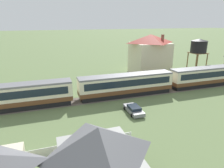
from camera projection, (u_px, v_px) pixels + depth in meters
ground_plane at (210, 85)px, 45.47m from camera, size 600.00×600.00×0.00m
passenger_train at (128, 84)px, 38.64m from camera, size 98.42×3.11×4.27m
railway_track at (137, 94)px, 39.96m from camera, size 163.72×3.60×0.04m
station_house_red_roof at (150, 54)px, 54.05m from camera, size 10.06×8.87×10.62m
water_tower at (199, 47)px, 51.78m from camera, size 4.24×4.24×9.59m
cottage_grey_roof_2 at (99, 153)px, 17.69m from camera, size 7.40×8.19×5.43m
parked_car_grey at (134, 109)px, 31.73m from camera, size 2.29×4.55×1.19m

